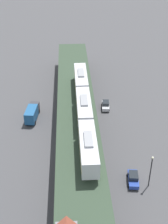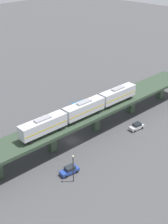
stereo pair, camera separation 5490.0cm
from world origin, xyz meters
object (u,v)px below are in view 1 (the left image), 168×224
subway_train (84,108)px  street_car_blue (133,178)px  delivery_truck (32,113)px  street_lamp (151,169)px  street_car_silver (106,105)px

subway_train → street_car_blue: (-7.45, 12.64, -8.14)m
delivery_truck → street_lamp: street_lamp is taller
street_car_blue → delivery_truck: (18.50, -23.71, 0.82)m
street_car_silver → street_car_blue: bearing=90.2°
subway_train → street_car_silver: 17.42m
street_car_silver → delivery_truck: (18.41, 2.46, 0.82)m
delivery_truck → street_lamp: 32.79m
street_car_blue → delivery_truck: bearing=-52.0°
subway_train → delivery_truck: (11.05, -11.07, -7.31)m
street_car_blue → street_lamp: (-2.55, 1.31, 3.17)m
street_lamp → subway_train: bearing=-54.4°
street_car_silver → street_lamp: (-2.64, 27.49, 3.17)m
subway_train → street_car_silver: subway_train is taller
street_lamp → delivery_truck: bearing=-49.9°
street_car_silver → delivery_truck: bearing=7.6°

